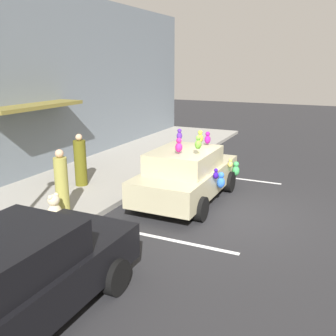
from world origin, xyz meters
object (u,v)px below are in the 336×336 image
at_px(teddy_bear_on_sidewalk, 54,210).
at_px(pedestrian_near_shopfront, 62,185).
at_px(pedestrian_walking_past, 80,162).
at_px(parked_sedan_behind, 8,283).
at_px(plush_covered_car, 187,174).

bearing_deg(teddy_bear_on_sidewalk, pedestrian_near_shopfront, 21.30).
height_order(pedestrian_near_shopfront, pedestrian_walking_past, pedestrian_near_shopfront).
height_order(parked_sedan_behind, pedestrian_near_shopfront, pedestrian_near_shopfront).
xyz_separation_m(plush_covered_car, teddy_bear_on_sidewalk, (-3.22, 2.07, -0.30)).
relative_size(plush_covered_car, teddy_bear_on_sidewalk, 5.42).
xyz_separation_m(plush_covered_car, parked_sedan_behind, (-6.31, 0.20, -0.01)).
relative_size(parked_sedan_behind, pedestrian_walking_past, 2.75).
xyz_separation_m(pedestrian_near_shopfront, pedestrian_walking_past, (2.17, 1.09, -0.04)).
height_order(parked_sedan_behind, pedestrian_walking_past, pedestrian_walking_past).
bearing_deg(pedestrian_near_shopfront, plush_covered_car, -40.98).
bearing_deg(pedestrian_walking_past, pedestrian_near_shopfront, -153.25).
height_order(teddy_bear_on_sidewalk, pedestrian_near_shopfront, pedestrian_near_shopfront).
relative_size(plush_covered_car, parked_sedan_behind, 0.91).
distance_m(plush_covered_car, parked_sedan_behind, 6.32).
distance_m(parked_sedan_behind, teddy_bear_on_sidewalk, 3.62).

